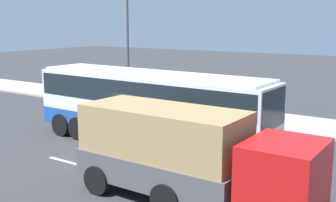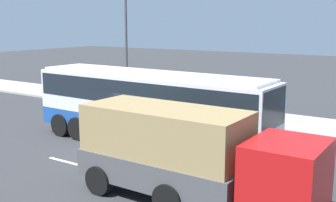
# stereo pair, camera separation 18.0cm
# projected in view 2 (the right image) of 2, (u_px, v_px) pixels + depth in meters

# --- Properties ---
(ground_plane) EXTENTS (120.00, 120.00, 0.00)m
(ground_plane) POSITION_uv_depth(u_px,v_px,m) (136.00, 154.00, 17.66)
(ground_plane) COLOR #333335
(sidewalk_curb) EXTENTS (80.00, 4.00, 0.15)m
(sidewalk_curb) POSITION_uv_depth(u_px,v_px,m) (226.00, 115.00, 24.79)
(sidewalk_curb) COLOR #A8A399
(sidewalk_curb) RESTS_ON ground_plane
(lane_centreline) EXTENTS (38.99, 0.16, 0.01)m
(lane_centreline) POSITION_uv_depth(u_px,v_px,m) (101.00, 171.00, 15.62)
(lane_centreline) COLOR white
(lane_centreline) RESTS_ON ground_plane
(coach_bus) EXTENTS (11.57, 2.85, 3.33)m
(coach_bus) POSITION_uv_depth(u_px,v_px,m) (149.00, 101.00, 18.44)
(coach_bus) COLOR #1E4C9E
(coach_bus) RESTS_ON ground_plane
(cargo_truck) EXTENTS (7.58, 2.53, 2.88)m
(cargo_truck) POSITION_uv_depth(u_px,v_px,m) (189.00, 154.00, 12.61)
(cargo_truck) COLOR red
(cargo_truck) RESTS_ON ground_plane
(pedestrian_near_curb) EXTENTS (0.32, 0.32, 1.51)m
(pedestrian_near_curb) POSITION_uv_depth(u_px,v_px,m) (151.00, 96.00, 25.76)
(pedestrian_near_curb) COLOR black
(pedestrian_near_curb) RESTS_ON sidewalk_curb
(street_lamp) EXTENTS (1.78, 0.24, 7.05)m
(street_lamp) POSITION_uv_depth(u_px,v_px,m) (128.00, 43.00, 26.46)
(street_lamp) COLOR #47474C
(street_lamp) RESTS_ON sidewalk_curb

